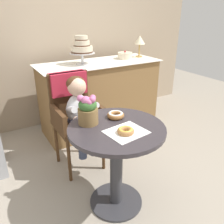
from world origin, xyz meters
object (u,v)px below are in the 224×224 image
object	(u,v)px
wicker_chair	(73,106)
donut_front	(116,115)
flower_vase	(88,109)
table_lamp	(140,41)
donut_mid	(126,130)
seated_child	(79,107)
tiered_cake_stand	(82,47)
cafe_table	(116,151)
round_layer_cake	(125,56)

from	to	relation	value
wicker_chair	donut_front	xyz separation A→B (m)	(0.12, -0.59, 0.10)
flower_vase	table_lamp	size ratio (longest dim) A/B	0.79
donut_mid	flower_vase	xyz separation A→B (m)	(-0.16, 0.27, 0.09)
seated_child	donut_front	world-z (taller)	seated_child
donut_mid	flower_vase	world-z (taller)	flower_vase
seated_child	table_lamp	distance (m)	1.52
wicker_chair	tiered_cake_stand	xyz separation A→B (m)	(0.37, 0.57, 0.46)
wicker_chair	tiered_cake_stand	size ratio (longest dim) A/B	2.87
wicker_chair	flower_vase	size ratio (longest dim) A/B	4.24
wicker_chair	cafe_table	bearing A→B (deg)	-90.99
cafe_table	donut_mid	bearing A→B (deg)	-87.64
tiered_cake_stand	seated_child	bearing A→B (deg)	-117.25
donut_mid	table_lamp	bearing A→B (deg)	50.69
seated_child	round_layer_cake	distance (m)	1.28
round_layer_cake	tiered_cake_stand	bearing A→B (deg)	-177.28
seated_child	tiered_cake_stand	distance (m)	0.92
donut_front	donut_mid	distance (m)	0.26
wicker_chair	donut_front	size ratio (longest dim) A/B	7.09
round_layer_cake	donut_mid	bearing A→B (deg)	-123.30
round_layer_cake	table_lamp	bearing A→B (deg)	0.33
wicker_chair	tiered_cake_stand	distance (m)	0.82
donut_mid	table_lamp	world-z (taller)	table_lamp
donut_front	wicker_chair	bearing A→B (deg)	101.85
table_lamp	wicker_chair	bearing A→B (deg)	-154.17
tiered_cake_stand	round_layer_cake	xyz separation A→B (m)	(0.63, 0.03, -0.16)
donut_mid	round_layer_cake	xyz separation A→B (m)	(0.95, 1.45, 0.20)
tiered_cake_stand	table_lamp	xyz separation A→B (m)	(0.87, 0.03, 0.02)
flower_vase	tiered_cake_stand	size ratio (longest dim) A/B	0.68
cafe_table	seated_child	world-z (taller)	seated_child
cafe_table	seated_child	size ratio (longest dim) A/B	0.99
wicker_chair	table_lamp	xyz separation A→B (m)	(1.24, 0.60, 0.48)
wicker_chair	donut_mid	xyz separation A→B (m)	(0.05, -0.85, 0.10)
tiered_cake_stand	round_layer_cake	distance (m)	0.65
seated_child	donut_mid	bearing A→B (deg)	-85.61
donut_front	flower_vase	bearing A→B (deg)	175.12
tiered_cake_stand	table_lamp	world-z (taller)	tiered_cake_stand
cafe_table	flower_vase	bearing A→B (deg)	134.21
wicker_chair	table_lamp	world-z (taller)	table_lamp
wicker_chair	donut_mid	size ratio (longest dim) A/B	8.07
cafe_table	round_layer_cake	world-z (taller)	round_layer_cake
donut_mid	tiered_cake_stand	xyz separation A→B (m)	(0.32, 1.42, 0.36)
wicker_chair	round_layer_cake	distance (m)	1.21
wicker_chair	donut_mid	bearing A→B (deg)	-91.19
cafe_table	wicker_chair	world-z (taller)	wicker_chair
donut_front	round_layer_cake	distance (m)	1.49
cafe_table	donut_front	xyz separation A→B (m)	(0.08, 0.14, 0.24)
wicker_chair	round_layer_cake	xyz separation A→B (m)	(1.00, 0.60, 0.30)
cafe_table	donut_front	bearing A→B (deg)	60.95
wicker_chair	table_lamp	size ratio (longest dim) A/B	3.35
cafe_table	tiered_cake_stand	world-z (taller)	tiered_cake_stand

